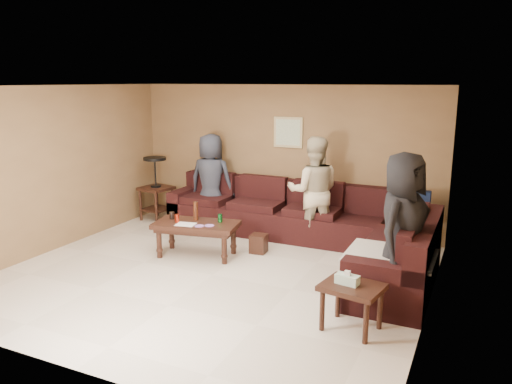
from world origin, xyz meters
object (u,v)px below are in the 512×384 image
Objects in this scene: end_table_left at (156,187)px; person_right at (402,230)px; sectional_sofa at (307,229)px; side_table_right at (351,291)px; person_middle at (313,191)px; person_left at (211,180)px; coffee_table at (196,228)px; waste_bin at (259,244)px.

person_right is (4.72, -1.76, 0.28)m from end_table_left.
sectional_sofa is 2.59× the size of person_right.
end_table_left is 5.12m from side_table_right.
person_middle reaches higher than side_table_right.
side_table_right is at bearing 133.92° from person_left.
coffee_table is 4.67× the size of waste_bin.
coffee_table is 3.06m from person_right.
person_right is (0.34, 0.88, 0.47)m from side_table_right.
person_right reaches higher than end_table_left.
side_table_right is at bearing 96.71° from person_middle.
person_right is (3.00, -0.39, 0.46)m from coffee_table.
end_table_left is at bearing 83.78° from person_right.
sectional_sofa is at bearing 64.28° from person_right.
side_table_right is 2.41× the size of waste_bin.
person_left is at bearing -27.30° from person_middle.
sectional_sofa is 6.81× the size of side_table_right.
person_middle is (-0.02, 0.32, 0.54)m from sectional_sofa.
person_right is at bearing -7.34° from coffee_table.
person_middle is (-1.27, 2.53, 0.43)m from side_table_right.
person_left reaches higher than end_table_left.
coffee_table is 1.93m from person_middle.
person_left is 0.92× the size of person_right.
person_right reaches higher than side_table_right.
person_left reaches higher than waste_bin.
person_left is at bearing 164.19° from sectional_sofa.
person_right is (1.59, -1.33, 0.57)m from sectional_sofa.
side_table_right is 4.31m from person_left.
end_table_left is at bearing 141.29° from coffee_table.
side_table_right is (2.66, -1.26, -0.00)m from coffee_table.
coffee_table is at bearing 106.22° from person_left.
person_right reaches higher than coffee_table.
person_middle is (1.39, 1.26, 0.43)m from coffee_table.
sectional_sofa is 2.69× the size of person_middle.
waste_bin is at bearing 138.48° from person_left.
person_right is at bearing 68.76° from side_table_right.
side_table_right is at bearing -60.57° from sectional_sofa.
person_middle reaches higher than end_table_left.
sectional_sofa is at bearing 74.10° from person_middle.
person_right is at bearing 114.37° from person_middle.
waste_bin is 0.16× the size of person_right.
end_table_left is at bearing 160.93° from waste_bin.
coffee_table is at bearing -146.18° from sectional_sofa.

